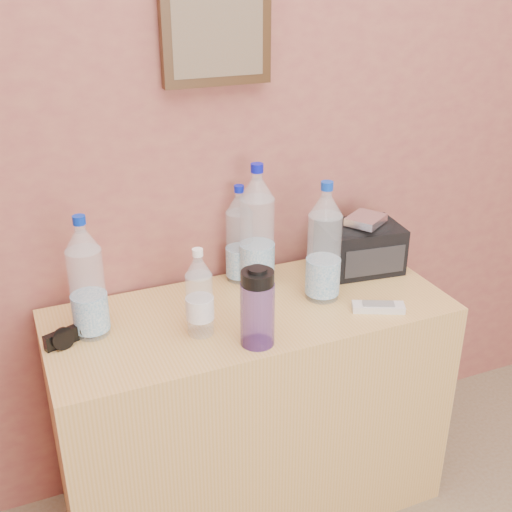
{
  "coord_description": "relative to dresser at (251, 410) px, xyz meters",
  "views": [
    {
      "loc": [
        -0.67,
        0.31,
        1.59
      ],
      "look_at": [
        -0.08,
        1.71,
        0.88
      ],
      "focal_mm": 45.0,
      "sensor_mm": 36.0,
      "label": 1
    }
  ],
  "objects": [
    {
      "name": "nalgene_bottle",
      "position": [
        -0.05,
        -0.16,
        0.45
      ],
      "size": [
        0.09,
        0.09,
        0.21
      ],
      "rotation": [
        0.0,
        0.0,
        0.36
      ],
      "color": "#542E86",
      "rests_on": "dresser"
    },
    {
      "name": "ac_remote",
      "position": [
        0.32,
        -0.14,
        0.36
      ],
      "size": [
        0.15,
        0.1,
        0.02
      ],
      "primitive_type": "cube",
      "rotation": [
        0.0,
        0.0,
        -0.44
      ],
      "color": "silver",
      "rests_on": "dresser"
    },
    {
      "name": "toiletry_bag",
      "position": [
        0.41,
        0.11,
        0.43
      ],
      "size": [
        0.26,
        0.2,
        0.16
      ],
      "primitive_type": null,
      "rotation": [
        0.0,
        0.0,
        -0.11
      ],
      "color": "black",
      "rests_on": "dresser"
    },
    {
      "name": "pet_large_d",
      "position": [
        0.22,
        -0.01,
        0.5
      ],
      "size": [
        0.09,
        0.09,
        0.35
      ],
      "rotation": [
        0.0,
        0.0,
        -0.38
      ],
      "color": "#ABCCDC",
      "rests_on": "dresser"
    },
    {
      "name": "pet_small",
      "position": [
        -0.17,
        -0.06,
        0.46
      ],
      "size": [
        0.07,
        0.07,
        0.24
      ],
      "rotation": [
        0.0,
        0.0,
        -0.41
      ],
      "color": "#A6C4D7",
      "rests_on": "dresser"
    },
    {
      "name": "dresser",
      "position": [
        0.0,
        0.0,
        0.0
      ],
      "size": [
        1.12,
        0.47,
        0.7
      ],
      "primitive_type": "cube",
      "color": "tan",
      "rests_on": "ground"
    },
    {
      "name": "foil_packet",
      "position": [
        0.41,
        0.08,
        0.53
      ],
      "size": [
        0.14,
        0.14,
        0.02
      ],
      "primitive_type": "cube",
      "rotation": [
        0.0,
        0.0,
        0.57
      ],
      "color": "silver",
      "rests_on": "toiletry_bag"
    },
    {
      "name": "pet_large_a",
      "position": [
        -0.43,
        0.05,
        0.5
      ],
      "size": [
        0.09,
        0.09,
        0.33
      ],
      "rotation": [
        0.0,
        0.0,
        -0.41
      ],
      "color": "white",
      "rests_on": "dresser"
    },
    {
      "name": "pet_large_c",
      "position": [
        0.08,
        0.14,
        0.51
      ],
      "size": [
        0.1,
        0.1,
        0.37
      ],
      "rotation": [
        0.0,
        0.0,
        -0.35
      ],
      "color": "white",
      "rests_on": "dresser"
    },
    {
      "name": "picture_frame",
      "position": [
        0.0,
        0.23,
        1.05
      ],
      "size": [
        0.3,
        0.03,
        0.25
      ],
      "primitive_type": null,
      "color": "#382311",
      "rests_on": "room_shell"
    },
    {
      "name": "pet_large_b",
      "position": [
        0.04,
        0.19,
        0.48
      ],
      "size": [
        0.08,
        0.08,
        0.3
      ],
      "rotation": [
        0.0,
        0.0,
        0.27
      ],
      "color": "silver",
      "rests_on": "dresser"
    },
    {
      "name": "sunglasses",
      "position": [
        -0.48,
        0.03,
        0.37
      ],
      "size": [
        0.17,
        0.11,
        0.04
      ],
      "primitive_type": null,
      "rotation": [
        0.0,
        0.0,
        0.35
      ],
      "color": "black",
      "rests_on": "dresser"
    }
  ]
}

